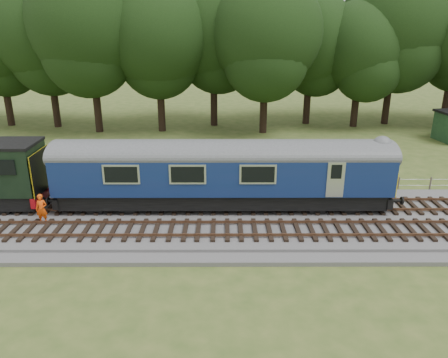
{
  "coord_description": "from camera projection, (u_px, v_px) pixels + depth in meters",
  "views": [
    {
      "loc": [
        -2.99,
        -21.06,
        10.1
      ],
      "look_at": [
        -2.94,
        1.4,
        2.0
      ],
      "focal_mm": 35.0,
      "sensor_mm": 36.0,
      "label": 1
    }
  ],
  "objects": [
    {
      "name": "ground",
      "position": [
        279.0,
        223.0,
        23.24
      ],
      "size": [
        120.0,
        120.0,
        0.0
      ],
      "primitive_type": "plane",
      "color": "#3C551F",
      "rests_on": "ground"
    },
    {
      "name": "ballast",
      "position": [
        279.0,
        220.0,
        23.18
      ],
      "size": [
        70.0,
        7.0,
        0.35
      ],
      "primitive_type": "cube",
      "color": "#4C4C4F",
      "rests_on": "ground"
    },
    {
      "name": "track_north",
      "position": [
        277.0,
        206.0,
        24.42
      ],
      "size": [
        67.2,
        2.4,
        0.21
      ],
      "color": "black",
      "rests_on": "ballast"
    },
    {
      "name": "track_south",
      "position": [
        284.0,
        230.0,
        21.6
      ],
      "size": [
        67.2,
        2.4,
        0.21
      ],
      "color": "black",
      "rests_on": "ballast"
    },
    {
      "name": "fence",
      "position": [
        271.0,
        192.0,
        27.47
      ],
      "size": [
        64.0,
        0.12,
        1.0
      ],
      "primitive_type": null,
      "color": "#6B6054",
      "rests_on": "ground"
    },
    {
      "name": "tree_line",
      "position": [
        253.0,
        128.0,
        43.94
      ],
      "size": [
        70.0,
        8.0,
        18.0
      ],
      "primitive_type": null,
      "color": "black",
      "rests_on": "ground"
    },
    {
      "name": "dmu_railcar",
      "position": [
        223.0,
        169.0,
        23.67
      ],
      "size": [
        18.05,
        2.86,
        3.88
      ],
      "color": "black",
      "rests_on": "ground"
    },
    {
      "name": "worker",
      "position": [
        42.0,
        209.0,
        22.17
      ],
      "size": [
        0.58,
        0.38,
        1.58
      ],
      "primitive_type": "imported",
      "rotation": [
        0.0,
        0.0,
        -0.0
      ],
      "color": "#FF510D",
      "rests_on": "ballast"
    }
  ]
}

